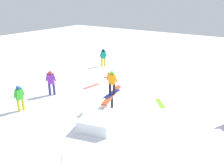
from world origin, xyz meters
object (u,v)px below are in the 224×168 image
Objects in this scene: rail_feature at (112,96)px; loose_snowboard_coral at (91,86)px; main_rider_on_rail at (112,83)px; bystander_teal at (103,57)px; backpack_on_snow at (109,75)px; bystander_green at (20,97)px; bystander_purple at (51,82)px; loose_snowboard_lime at (160,103)px; loose_snowboard_white at (65,157)px.

loose_snowboard_coral is (1.81, 3.03, -0.72)m from rail_feature.
main_rider_on_rail is 8.30m from bystander_teal.
backpack_on_snow is (4.21, 3.17, -0.56)m from rail_feature.
loose_snowboard_coral is (4.98, -0.96, -0.83)m from bystander_green.
bystander_green reaches higher than rail_feature.
bystander_purple is 5.10m from backpack_on_snow.
rail_feature reaches higher than loose_snowboard_lime.
loose_snowboard_lime is at bearing 83.63° from bystander_teal.
rail_feature is at bearing 156.49° from bystander_purple.
bystander_green is 9.61m from bystander_teal.
loose_snowboard_coral is at bearing 50.33° from bystander_teal.
loose_snowboard_white is 6.74m from loose_snowboard_lime.
loose_snowboard_white is (-4.58, -0.87, -1.52)m from main_rider_on_rail.
rail_feature is 1.79× the size of bystander_green.
loose_snowboard_coral is at bearing 154.57° from backpack_on_snow.
backpack_on_snow is at bearing -135.40° from bystander_purple.
bystander_purple is 1.21× the size of loose_snowboard_white.
rail_feature is 1.92× the size of loose_snowboard_coral.
bystander_teal is at bearing -114.67° from bystander_purple.
bystander_teal is at bearing 37.83° from main_rider_on_rail.
main_rider_on_rail is (0.00, 0.00, 0.81)m from rail_feature.
main_rider_on_rail is at bearing -37.96° from loose_snowboard_white.
bystander_green is at bearing -0.34° from loose_snowboard_coral.
bystander_purple is at bearing -170.48° from bystander_green.
bystander_teal is 7.15m from bystander_purple.
rail_feature is at bearing 132.27° from bystander_green.
loose_snowboard_lime is at bearing -47.68° from main_rider_on_rail.
bystander_teal is at bearing 24.05° from rail_feature.
rail_feature is 4.72m from loose_snowboard_white.
bystander_green is 5.13m from loose_snowboard_white.
bystander_green is 2.46m from bystander_purple.
bystander_green reaches higher than loose_snowboard_coral.
bystander_purple is at bearing 4.18° from loose_snowboard_white.
bystander_purple is at bearing -105.06° from loose_snowboard_lime.
bystander_purple is (-7.08, -1.06, 0.02)m from bystander_teal.
loose_snowboard_white is (-3.86, -5.11, -0.90)m from bystander_purple.
rail_feature reaches higher than loose_snowboard_white.
main_rider_on_rail reaches higher than rail_feature.
main_rider_on_rail reaches higher than loose_snowboard_lime.
bystander_teal is (6.35, 5.29, -0.64)m from main_rider_on_rail.
bystander_green is at bearing -88.11° from loose_snowboard_lime.
bystander_purple reaches higher than rail_feature.
rail_feature is 4.30m from bystander_purple.
loose_snowboard_coral is 2.41m from backpack_on_snow.
bystander_teal is at bearing -158.89° from loose_snowboard_lime.
bystander_green reaches higher than loose_snowboard_lime.
bystander_green is at bearing 62.51° from bystander_purple.
loose_snowboard_coral is 7.48m from loose_snowboard_white.
loose_snowboard_white is at bearing 77.64° from bystander_green.
backpack_on_snow is at bearing 68.62° from bystander_teal.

